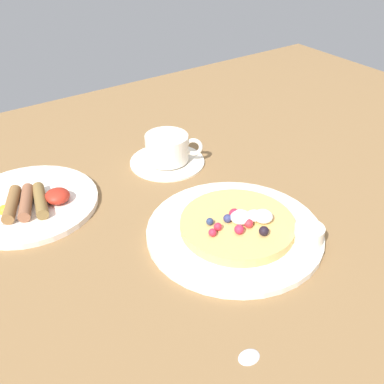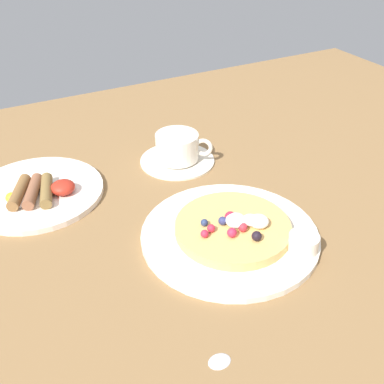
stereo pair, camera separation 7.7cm
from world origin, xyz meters
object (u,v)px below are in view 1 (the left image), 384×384
(coffee_saucer, at_px, (167,161))
(teaspoon, at_px, (237,384))
(pancake_plate, at_px, (234,232))
(breakfast_plate, at_px, (29,203))
(coffee_cup, at_px, (168,147))
(syrup_ramekin, at_px, (309,234))

(coffee_saucer, height_order, teaspoon, coffee_saucer)
(pancake_plate, bearing_deg, breakfast_plate, 132.37)
(coffee_cup, bearing_deg, teaspoon, -113.44)
(syrup_ramekin, xyz_separation_m, coffee_saucer, (-0.04, 0.34, -0.02))
(breakfast_plate, distance_m, coffee_saucer, 0.28)
(pancake_plate, distance_m, coffee_saucer, 0.26)
(syrup_ramekin, distance_m, teaspoon, 0.27)
(coffee_saucer, xyz_separation_m, teaspoon, (-0.20, -0.47, -0.00))
(pancake_plate, bearing_deg, teaspoon, -128.35)
(syrup_ramekin, height_order, coffee_saucer, syrup_ramekin)
(pancake_plate, xyz_separation_m, teaspoon, (-0.17, -0.21, -0.00))
(breakfast_plate, distance_m, teaspoon, 0.48)
(coffee_saucer, bearing_deg, pancake_plate, -97.63)
(pancake_plate, height_order, coffee_saucer, pancake_plate)
(pancake_plate, relative_size, coffee_saucer, 1.88)
(breakfast_plate, bearing_deg, pancake_plate, -47.63)
(breakfast_plate, height_order, teaspoon, breakfast_plate)
(pancake_plate, bearing_deg, coffee_cup, 82.09)
(coffee_saucer, bearing_deg, coffee_cup, -37.22)
(coffee_cup, distance_m, teaspoon, 0.51)
(pancake_plate, distance_m, teaspoon, 0.27)
(coffee_cup, bearing_deg, syrup_ramekin, -83.57)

